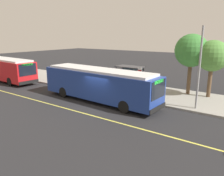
# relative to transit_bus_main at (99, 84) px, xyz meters

# --- Properties ---
(ground_plane) EXTENTS (120.00, 120.00, 0.00)m
(ground_plane) POSITION_rel_transit_bus_main_xyz_m (0.80, -1.01, -1.62)
(ground_plane) COLOR #232326
(sidewalk_curb) EXTENTS (44.00, 6.40, 0.15)m
(sidewalk_curb) POSITION_rel_transit_bus_main_xyz_m (0.80, 4.99, -1.54)
(sidewalk_curb) COLOR gray
(sidewalk_curb) RESTS_ON ground_plane
(lane_stripe_center) EXTENTS (36.00, 0.14, 0.01)m
(lane_stripe_center) POSITION_rel_transit_bus_main_xyz_m (0.80, -3.21, -1.61)
(lane_stripe_center) COLOR #E0D64C
(lane_stripe_center) RESTS_ON ground_plane
(transit_bus_main) EXTENTS (11.82, 3.09, 2.95)m
(transit_bus_main) POSITION_rel_transit_bus_main_xyz_m (0.00, 0.00, 0.00)
(transit_bus_main) COLOR navy
(transit_bus_main) RESTS_ON ground_plane
(transit_bus_second) EXTENTS (11.14, 3.04, 2.95)m
(transit_bus_second) POSITION_rel_transit_bus_main_xyz_m (-15.76, 0.02, -0.00)
(transit_bus_second) COLOR red
(transit_bus_second) RESTS_ON ground_plane
(bus_shelter) EXTENTS (2.90, 1.60, 2.48)m
(bus_shelter) POSITION_rel_transit_bus_main_xyz_m (0.03, 5.17, 0.30)
(bus_shelter) COLOR #333338
(bus_shelter) RESTS_ON sidewalk_curb
(waiting_bench) EXTENTS (1.60, 0.48, 0.95)m
(waiting_bench) POSITION_rel_transit_bus_main_xyz_m (0.16, 5.22, -0.98)
(waiting_bench) COLOR brown
(waiting_bench) RESTS_ON sidewalk_curb
(route_sign_post) EXTENTS (0.44, 0.08, 2.80)m
(route_sign_post) POSITION_rel_transit_bus_main_xyz_m (2.58, 2.84, 0.34)
(route_sign_post) COLOR #333338
(route_sign_post) RESTS_ON sidewalk_curb
(street_tree_near_shelter) EXTENTS (3.15, 3.15, 5.85)m
(street_tree_near_shelter) POSITION_rel_transit_bus_main_xyz_m (5.99, 6.71, 2.77)
(street_tree_near_shelter) COLOR brown
(street_tree_near_shelter) RESTS_ON sidewalk_curb
(street_tree_upstreet) EXTENTS (2.85, 2.85, 5.30)m
(street_tree_upstreet) POSITION_rel_transit_bus_main_xyz_m (7.89, 6.73, 2.37)
(street_tree_upstreet) COLOR brown
(street_tree_upstreet) RESTS_ON sidewalk_curb
(utility_pole) EXTENTS (0.16, 0.16, 6.40)m
(utility_pole) POSITION_rel_transit_bus_main_xyz_m (7.85, 2.56, 1.73)
(utility_pole) COLOR gray
(utility_pole) RESTS_ON sidewalk_curb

